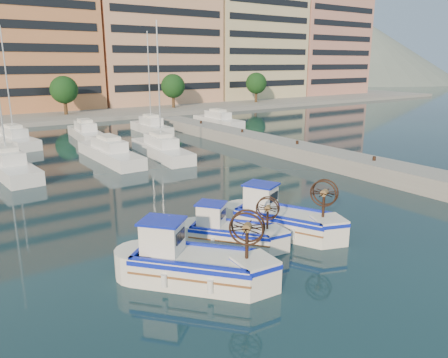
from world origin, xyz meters
TOP-DOWN VIEW (x-y plane):
  - ground at (0.00, 0.00)m, footprint 300.00×300.00m
  - quay at (13.00, 8.00)m, footprint 3.00×60.00m
  - waterfront at (9.23, 65.04)m, footprint 180.00×40.00m
  - hill_east at (140.00, 110.00)m, footprint 160.00×160.00m
  - yacht_marina at (-2.62, 27.81)m, footprint 39.62×23.06m
  - fishing_boat_a at (-6.08, -0.22)m, footprint 4.60×4.86m
  - fishing_boat_b at (-2.85, 1.79)m, footprint 3.61×3.97m
  - fishing_boat_c at (0.04, 1.58)m, footprint 3.74×4.98m

SIDE VIEW (x-z plane):
  - ground at x=0.00m, z-range 0.00..0.00m
  - hill_east at x=140.00m, z-range -25.00..25.00m
  - yacht_marina at x=-2.62m, z-range -5.22..6.28m
  - quay at x=13.00m, z-range 0.00..1.20m
  - fishing_boat_b at x=-2.85m, z-range -0.56..1.92m
  - fishing_boat_c at x=0.04m, z-range -0.67..2.33m
  - fishing_boat_a at x=-6.08m, z-range -0.69..2.39m
  - waterfront at x=9.23m, z-range -1.70..23.90m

